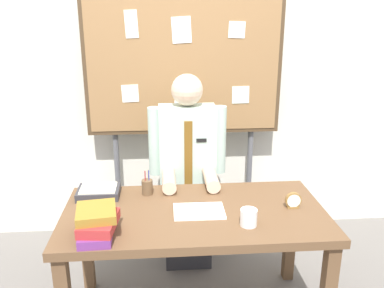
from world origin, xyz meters
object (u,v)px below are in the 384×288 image
(open_notebook, at_px, (199,211))
(coffee_mug, at_px, (249,217))
(book_stack, at_px, (97,222))
(pen_holder, at_px, (147,187))
(paper_tray, at_px, (99,192))
(desk, at_px, (194,225))
(person, at_px, (187,179))
(desk_clock, at_px, (293,201))
(bulletin_board, at_px, (184,65))

(open_notebook, height_order, coffee_mug, coffee_mug)
(book_stack, relative_size, coffee_mug, 3.26)
(book_stack, relative_size, pen_holder, 1.91)
(open_notebook, xyz_separation_m, paper_tray, (-0.61, 0.27, 0.02))
(coffee_mug, bearing_deg, pen_holder, 141.31)
(desk, height_order, person, person)
(desk_clock, bearing_deg, person, 133.43)
(pen_holder, bearing_deg, desk_clock, -16.85)
(desk, bearing_deg, coffee_mug, -34.72)
(person, height_order, bulletin_board, bulletin_board)
(bulletin_board, bearing_deg, book_stack, -113.33)
(desk_clock, bearing_deg, pen_holder, 163.15)
(person, height_order, open_notebook, person)
(bulletin_board, xyz_separation_m, paper_tray, (-0.59, -0.73, -0.70))
(bulletin_board, bearing_deg, pen_holder, -111.09)
(book_stack, bearing_deg, desk_clock, 11.43)
(desk, xyz_separation_m, pen_holder, (-0.28, 0.25, 0.14))
(desk, xyz_separation_m, open_notebook, (0.02, -0.02, 0.10))
(person, relative_size, coffee_mug, 15.38)
(desk, xyz_separation_m, person, (0.00, 0.61, 0.03))
(open_notebook, xyz_separation_m, desk_clock, (0.56, 0.01, 0.04))
(person, xyz_separation_m, coffee_mug, (0.28, -0.80, 0.10))
(book_stack, bearing_deg, person, 58.16)
(desk, bearing_deg, bulletin_board, 90.00)
(person, bearing_deg, paper_tray, -148.38)
(bulletin_board, bearing_deg, open_notebook, -88.58)
(pen_holder, distance_m, paper_tray, 0.31)
(bulletin_board, relative_size, paper_tray, 7.88)
(bulletin_board, xyz_separation_m, desk_clock, (0.58, -0.99, -0.69))
(person, distance_m, open_notebook, 0.63)
(book_stack, height_order, desk_clock, book_stack)
(desk_clock, distance_m, pen_holder, 0.90)
(desk, relative_size, bulletin_board, 0.75)
(pen_holder, bearing_deg, coffee_mug, -38.69)
(book_stack, bearing_deg, pen_holder, 63.46)
(book_stack, relative_size, paper_tray, 1.18)
(book_stack, bearing_deg, paper_tray, 97.49)
(person, xyz_separation_m, pen_holder, (-0.28, -0.36, 0.11))
(pen_holder, height_order, paper_tray, pen_holder)
(desk, distance_m, book_stack, 0.59)
(desk, height_order, book_stack, book_stack)
(pen_holder, xyz_separation_m, paper_tray, (-0.31, -0.00, -0.02))
(paper_tray, bearing_deg, bulletin_board, 51.29)
(pen_holder, bearing_deg, book_stack, -116.54)
(bulletin_board, distance_m, paper_tray, 1.17)
(book_stack, xyz_separation_m, open_notebook, (0.55, 0.21, -0.07))
(book_stack, relative_size, open_notebook, 1.04)
(coffee_mug, bearing_deg, paper_tray, 152.90)
(coffee_mug, relative_size, paper_tray, 0.36)
(desk, xyz_separation_m, coffee_mug, (0.28, -0.19, 0.14))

